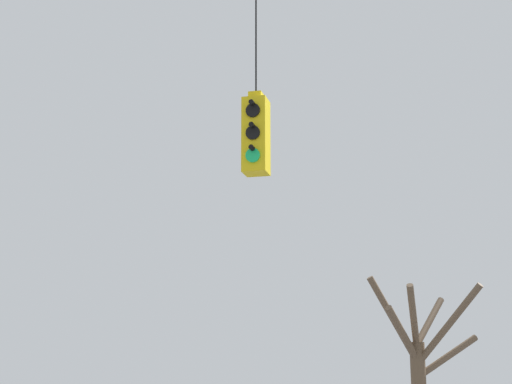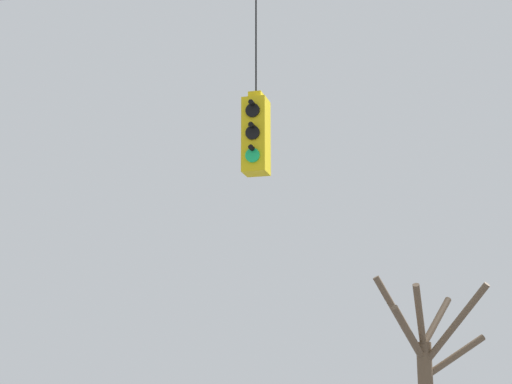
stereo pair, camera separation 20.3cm
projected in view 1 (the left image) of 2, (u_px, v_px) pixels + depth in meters
name	position (u px, v px, depth m)	size (l,w,h in m)	color
traffic_light_near_right_pole	(256.00, 134.00, 10.95)	(0.34, 0.58, 3.07)	yellow
bare_tree	(421.00, 369.00, 16.94)	(2.49, 2.23, 3.98)	brown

